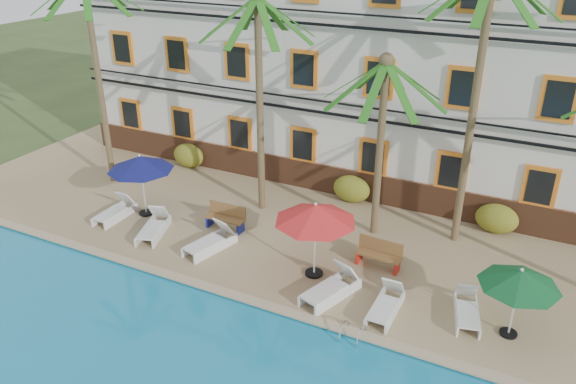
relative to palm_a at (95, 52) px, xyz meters
The scene contains 23 objects.
ground 11.52m from the palm_a, 23.25° to the right, with size 100.00×100.00×0.00m, color #384C23.
pool_deck 10.82m from the palm_a, ahead, with size 30.00×12.00×0.25m, color tan.
pool_coping 11.73m from the palm_a, 27.82° to the right, with size 30.00×0.35×0.06m, color tan.
hotel_building 10.99m from the palm_a, 33.37° to the left, with size 25.40×6.44×10.22m.
palm_a is the anchor object (origin of this frame).
palm_b 7.08m from the palm_a, ahead, with size 4.11×4.11×8.17m.
palm_c 11.69m from the palm_a, ahead, with size 4.11×4.11×6.45m.
palm_d 14.39m from the palm_a, ahead, with size 4.11×4.11×9.26m.
shrub_left 6.01m from the palm_a, 51.57° to the left, with size 1.50×0.90×1.10m, color #305919.
shrub_mid 11.46m from the palm_a, 14.92° to the left, with size 1.50×0.90×1.10m, color #305919.
shrub_right 16.50m from the palm_a, ahead, with size 1.50×0.90×1.10m, color #305919.
umbrella_blue 5.11m from the palm_a, 29.13° to the right, with size 2.46×2.46×2.46m.
umbrella_red 11.60m from the palm_a, 14.16° to the right, with size 2.56×2.56×2.56m.
umbrella_green 17.35m from the palm_a, 10.15° to the right, with size 2.13×2.13×2.14m.
lounger_a 6.36m from the palm_a, 46.20° to the right, with size 0.69×1.85×0.87m.
lounger_b 7.54m from the palm_a, 32.68° to the right, with size 1.26×2.04×0.91m.
lounger_c 9.18m from the palm_a, 22.51° to the right, with size 1.18×2.08×0.93m.
lounger_d 13.29m from the palm_a, 16.88° to the right, with size 1.37×2.19×0.97m.
lounger_e 14.82m from the palm_a, 14.91° to the right, with size 0.66×1.84×0.87m.
lounger_f 16.61m from the palm_a, 10.10° to the right, with size 1.05×1.88×0.84m.
bench_left 8.48m from the palm_a, 12.02° to the right, with size 1.51×0.50×0.93m.
bench_right 13.50m from the palm_a, ahead, with size 1.52×0.55×0.93m.
pool_ladder 14.88m from the palm_a, 20.94° to the right, with size 0.54×0.74×0.74m.
Camera 1 is at (7.54, -12.51, 10.39)m, focal length 35.00 mm.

